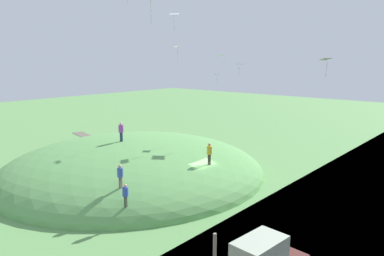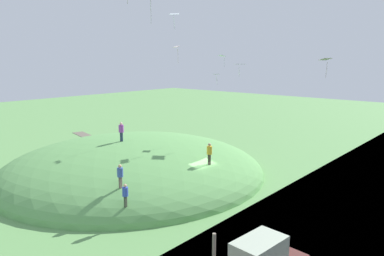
{
  "view_description": "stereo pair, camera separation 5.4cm",
  "coord_description": "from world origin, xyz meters",
  "px_view_note": "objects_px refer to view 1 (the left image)",
  "views": [
    {
      "loc": [
        -19.3,
        22.9,
        10.93
      ],
      "look_at": [
        -0.8,
        1.58,
        5.64
      ],
      "focal_mm": 34.38,
      "sensor_mm": 36.0,
      "label": 1
    },
    {
      "loc": [
        -19.34,
        22.87,
        10.93
      ],
      "look_at": [
        -0.8,
        1.58,
        5.64
      ],
      "focal_mm": 34.38,
      "sensor_mm": 36.0,
      "label": 2
    }
  ],
  "objects_px": {
    "person_walking_path": "(125,193)",
    "kite_5": "(222,56)",
    "kite_2": "(174,15)",
    "person_near_shore": "(121,129)",
    "kite_1": "(325,60)",
    "person_with_child": "(209,151)",
    "kite_9": "(216,75)",
    "kite_6": "(240,64)",
    "kite_7": "(177,48)",
    "person_watching_kites": "(120,173)"
  },
  "relations": [
    {
      "from": "kite_5",
      "to": "kite_9",
      "type": "relative_size",
      "value": 0.96
    },
    {
      "from": "kite_5",
      "to": "kite_6",
      "type": "bearing_deg",
      "value": -130.92
    },
    {
      "from": "kite_1",
      "to": "kite_5",
      "type": "distance_m",
      "value": 9.95
    },
    {
      "from": "person_near_shore",
      "to": "kite_5",
      "type": "height_order",
      "value": "kite_5"
    },
    {
      "from": "person_watching_kites",
      "to": "kite_1",
      "type": "distance_m",
      "value": 18.7
    },
    {
      "from": "person_watching_kites",
      "to": "kite_7",
      "type": "distance_m",
      "value": 16.51
    },
    {
      "from": "person_near_shore",
      "to": "kite_7",
      "type": "xyz_separation_m",
      "value": [
        -1.31,
        -6.37,
        7.65
      ]
    },
    {
      "from": "person_with_child",
      "to": "kite_2",
      "type": "distance_m",
      "value": 13.04
    },
    {
      "from": "kite_6",
      "to": "person_with_child",
      "type": "bearing_deg",
      "value": 106.45
    },
    {
      "from": "person_walking_path",
      "to": "kite_5",
      "type": "bearing_deg",
      "value": -2.18
    },
    {
      "from": "kite_2",
      "to": "kite_9",
      "type": "distance_m",
      "value": 7.14
    },
    {
      "from": "person_with_child",
      "to": "person_watching_kites",
      "type": "bearing_deg",
      "value": -127.95
    },
    {
      "from": "person_near_shore",
      "to": "kite_9",
      "type": "xyz_separation_m",
      "value": [
        -5.07,
        -8.07,
        5.01
      ]
    },
    {
      "from": "kite_1",
      "to": "kite_9",
      "type": "xyz_separation_m",
      "value": [
        10.64,
        0.75,
        -1.48
      ]
    },
    {
      "from": "person_with_child",
      "to": "kite_7",
      "type": "height_order",
      "value": "kite_7"
    },
    {
      "from": "person_walking_path",
      "to": "kite_7",
      "type": "distance_m",
      "value": 18.18
    },
    {
      "from": "person_walking_path",
      "to": "kite_5",
      "type": "height_order",
      "value": "kite_5"
    },
    {
      "from": "kite_1",
      "to": "kite_7",
      "type": "distance_m",
      "value": 14.66
    },
    {
      "from": "person_with_child",
      "to": "kite_6",
      "type": "xyz_separation_m",
      "value": [
        2.22,
        -7.53,
        6.98
      ]
    },
    {
      "from": "person_with_child",
      "to": "kite_7",
      "type": "relative_size",
      "value": 1.0
    },
    {
      "from": "person_watching_kites",
      "to": "person_with_child",
      "type": "height_order",
      "value": "person_with_child"
    },
    {
      "from": "kite_5",
      "to": "kite_9",
      "type": "bearing_deg",
      "value": -2.37
    },
    {
      "from": "kite_2",
      "to": "kite_9",
      "type": "height_order",
      "value": "kite_2"
    },
    {
      "from": "person_near_shore",
      "to": "kite_6",
      "type": "height_order",
      "value": "kite_6"
    },
    {
      "from": "kite_2",
      "to": "kite_5",
      "type": "xyz_separation_m",
      "value": [
        -2.44,
        -4.14,
        -3.71
      ]
    },
    {
      "from": "kite_1",
      "to": "person_with_child",
      "type": "bearing_deg",
      "value": 46.87
    },
    {
      "from": "person_watching_kites",
      "to": "kite_5",
      "type": "bearing_deg",
      "value": -1.63
    },
    {
      "from": "person_near_shore",
      "to": "person_watching_kites",
      "type": "relative_size",
      "value": 1.08
    },
    {
      "from": "person_watching_kites",
      "to": "person_near_shore",
      "type": "bearing_deg",
      "value": 42.63
    },
    {
      "from": "kite_7",
      "to": "kite_9",
      "type": "bearing_deg",
      "value": -155.66
    },
    {
      "from": "person_walking_path",
      "to": "kite_7",
      "type": "height_order",
      "value": "kite_7"
    },
    {
      "from": "person_watching_kites",
      "to": "kite_5",
      "type": "xyz_separation_m",
      "value": [
        1.68,
        -14.08,
        8.15
      ]
    },
    {
      "from": "person_walking_path",
      "to": "kite_9",
      "type": "bearing_deg",
      "value": 0.44
    },
    {
      "from": "person_with_child",
      "to": "kite_9",
      "type": "xyz_separation_m",
      "value": [
        4.13,
        -6.2,
        5.95
      ]
    },
    {
      "from": "kite_7",
      "to": "person_with_child",
      "type": "bearing_deg",
      "value": 150.32
    },
    {
      "from": "person_watching_kites",
      "to": "kite_6",
      "type": "bearing_deg",
      "value": -6.58
    },
    {
      "from": "person_near_shore",
      "to": "kite_1",
      "type": "xyz_separation_m",
      "value": [
        -15.71,
        -8.82,
        6.49
      ]
    },
    {
      "from": "kite_6",
      "to": "person_watching_kites",
      "type": "bearing_deg",
      "value": 91.87
    },
    {
      "from": "person_near_shore",
      "to": "kite_6",
      "type": "bearing_deg",
      "value": 11.18
    },
    {
      "from": "person_with_child",
      "to": "kite_7",
      "type": "xyz_separation_m",
      "value": [
        7.89,
        -4.5,
        8.6
      ]
    },
    {
      "from": "kite_5",
      "to": "kite_2",
      "type": "bearing_deg",
      "value": 59.53
    },
    {
      "from": "kite_2",
      "to": "kite_7",
      "type": "relative_size",
      "value": 0.84
    },
    {
      "from": "kite_5",
      "to": "kite_9",
      "type": "height_order",
      "value": "kite_5"
    },
    {
      "from": "person_watching_kites",
      "to": "kite_6",
      "type": "height_order",
      "value": "kite_6"
    },
    {
      "from": "person_watching_kites",
      "to": "kite_6",
      "type": "xyz_separation_m",
      "value": [
        0.5,
        -15.44,
        7.36
      ]
    },
    {
      "from": "kite_2",
      "to": "kite_5",
      "type": "height_order",
      "value": "kite_2"
    },
    {
      "from": "person_near_shore",
      "to": "person_with_child",
      "type": "xyz_separation_m",
      "value": [
        -9.2,
        -1.87,
        -0.94
      ]
    },
    {
      "from": "person_near_shore",
      "to": "kite_6",
      "type": "relative_size",
      "value": 1.38
    },
    {
      "from": "kite_9",
      "to": "kite_1",
      "type": "bearing_deg",
      "value": -175.95
    },
    {
      "from": "person_with_child",
      "to": "kite_9",
      "type": "height_order",
      "value": "kite_9"
    }
  ]
}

